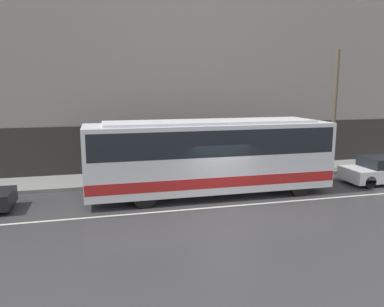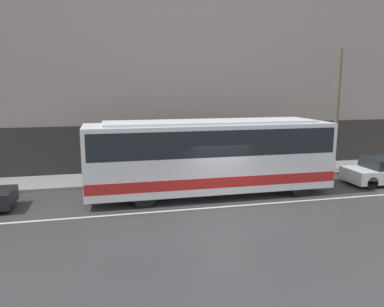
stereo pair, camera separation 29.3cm
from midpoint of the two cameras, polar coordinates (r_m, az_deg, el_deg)
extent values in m
plane|color=#38383A|center=(15.75, 4.49, -8.07)|extent=(60.00, 60.00, 0.00)
cube|color=gray|center=(20.75, -0.30, -3.30)|extent=(60.00, 2.88, 0.17)
cube|color=gray|center=(21.76, -1.35, 13.13)|extent=(60.00, 0.30, 12.09)
cube|color=#2D2B28|center=(21.86, -1.20, 0.90)|extent=(60.00, 0.06, 2.80)
cube|color=beige|center=(15.75, 4.49, -8.06)|extent=(54.00, 0.14, 0.01)
cube|color=silver|center=(16.91, 2.31, -0.37)|extent=(11.06, 2.54, 2.96)
cube|color=#B21E1E|center=(17.10, 2.28, -3.43)|extent=(11.01, 2.57, 0.45)
cube|color=black|center=(16.79, 2.32, 2.11)|extent=(10.73, 2.56, 1.12)
cube|color=orange|center=(19.01, 18.43, 4.22)|extent=(0.12, 1.91, 0.28)
cube|color=silver|center=(16.70, 2.34, 4.83)|extent=(9.40, 2.16, 0.12)
cylinder|color=black|center=(17.73, 15.64, -4.67)|extent=(0.99, 0.28, 0.99)
cylinder|color=black|center=(19.63, 12.43, -3.10)|extent=(0.99, 0.28, 0.99)
cylinder|color=black|center=(15.56, -7.75, -6.46)|extent=(0.99, 0.28, 0.99)
cylinder|color=black|center=(17.69, -8.57, -4.43)|extent=(0.99, 0.28, 0.99)
cube|color=silver|center=(21.80, 26.93, -2.66)|extent=(4.38, 1.81, 0.66)
cube|color=black|center=(21.61, 26.84, -1.15)|extent=(2.10, 1.63, 0.52)
cylinder|color=black|center=(20.26, 25.07, -3.97)|extent=(0.62, 0.20, 0.62)
cylinder|color=black|center=(21.49, 22.38, -3.00)|extent=(0.62, 0.20, 0.62)
cylinder|color=black|center=(17.87, -27.54, -5.96)|extent=(0.62, 0.20, 0.62)
cylinder|color=brown|center=(22.69, 20.52, 6.09)|extent=(0.23, 0.23, 6.77)
camera|label=1|loc=(0.15, -90.50, -0.09)|focal=35.00mm
camera|label=2|loc=(0.15, 89.50, 0.09)|focal=35.00mm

